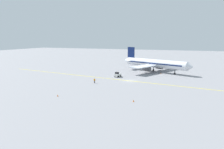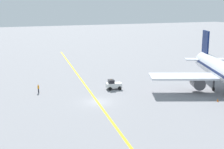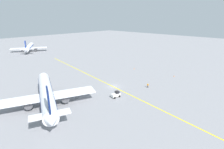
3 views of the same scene
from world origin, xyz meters
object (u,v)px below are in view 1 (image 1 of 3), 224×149
object	(u,v)px
traffic_cone_mid_apron	(133,101)
traffic_cone_by_wingtip	(58,95)
airplane_at_gate	(154,64)
traffic_cone_near_nose	(161,73)
baggage_tug_white	(118,75)
ground_crew_worker	(95,81)

from	to	relation	value
traffic_cone_mid_apron	traffic_cone_by_wingtip	distance (m)	19.80
airplane_at_gate	traffic_cone_mid_apron	size ratio (longest dim) A/B	61.63
traffic_cone_mid_apron	traffic_cone_near_nose	bearing A→B (deg)	-179.04
baggage_tug_white	traffic_cone_by_wingtip	xyz separation A→B (m)	(32.58, -4.48, -0.63)
traffic_cone_mid_apron	traffic_cone_by_wingtip	bearing A→B (deg)	-82.22
baggage_tug_white	traffic_cone_mid_apron	distance (m)	33.52
airplane_at_gate	traffic_cone_mid_apron	world-z (taller)	airplane_at_gate
airplane_at_gate	traffic_cone_by_wingtip	distance (m)	53.03
traffic_cone_near_nose	traffic_cone_by_wingtip	distance (m)	49.57
airplane_at_gate	traffic_cone_mid_apron	bearing A→B (deg)	5.25
airplane_at_gate	traffic_cone_by_wingtip	world-z (taller)	airplane_at_gate
airplane_at_gate	traffic_cone_by_wingtip	size ratio (longest dim) A/B	61.63
airplane_at_gate	ground_crew_worker	size ratio (longest dim) A/B	20.18
airplane_at_gate	traffic_cone_by_wingtip	xyz separation A→B (m)	(50.69, -15.20, -3.43)
traffic_cone_mid_apron	ground_crew_worker	bearing A→B (deg)	-131.13
baggage_tug_white	traffic_cone_near_nose	world-z (taller)	baggage_tug_white
traffic_cone_by_wingtip	airplane_at_gate	bearing A→B (deg)	163.30
ground_crew_worker	traffic_cone_mid_apron	world-z (taller)	ground_crew_worker
baggage_tug_white	airplane_at_gate	bearing A→B (deg)	149.37
traffic_cone_near_nose	traffic_cone_by_wingtip	bearing A→B (deg)	-22.41
baggage_tug_white	traffic_cone_mid_apron	world-z (taller)	baggage_tug_white
airplane_at_gate	ground_crew_worker	xyz separation A→B (m)	(32.13, -13.77, -2.80)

